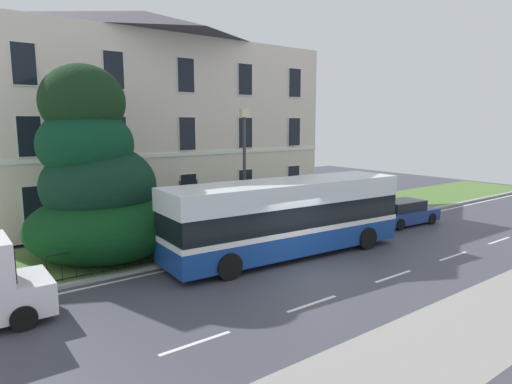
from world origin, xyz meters
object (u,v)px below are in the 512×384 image
object	(u,v)px
single_decker_bus	(287,216)
litter_bin	(338,212)
georgian_townhouse	(148,111)
parked_hatchback_00	(403,213)
evergreen_tree	(97,187)
street_lamp_post	(244,166)

from	to	relation	value
single_decker_bus	litter_bin	world-z (taller)	single_decker_bus
georgian_townhouse	single_decker_bus	world-z (taller)	georgian_townhouse
parked_hatchback_00	litter_bin	bearing A→B (deg)	148.16
single_decker_bus	litter_bin	bearing A→B (deg)	27.15
evergreen_tree	litter_bin	world-z (taller)	evergreen_tree
evergreen_tree	georgian_townhouse	bearing A→B (deg)	54.75
evergreen_tree	single_decker_bus	world-z (taller)	evergreen_tree
evergreen_tree	parked_hatchback_00	world-z (taller)	evergreen_tree
parked_hatchback_00	litter_bin	size ratio (longest dim) A/B	3.79
georgian_townhouse	street_lamp_post	world-z (taller)	georgian_townhouse
georgian_townhouse	evergreen_tree	world-z (taller)	georgian_townhouse
georgian_townhouse	street_lamp_post	distance (m)	10.73
evergreen_tree	single_decker_bus	distance (m)	7.67
single_decker_bus	street_lamp_post	size ratio (longest dim) A/B	1.80
georgian_townhouse	single_decker_bus	size ratio (longest dim) A/B	1.84
georgian_townhouse	parked_hatchback_00	distance (m)	16.14
single_decker_bus	street_lamp_post	distance (m)	3.07
single_decker_bus	parked_hatchback_00	world-z (taller)	single_decker_bus
evergreen_tree	litter_bin	bearing A→B (deg)	-8.90
parked_hatchback_00	litter_bin	world-z (taller)	parked_hatchback_00
evergreen_tree	litter_bin	xyz separation A→B (m)	(11.96, -1.87, -2.21)
single_decker_bus	georgian_townhouse	bearing A→B (deg)	94.66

